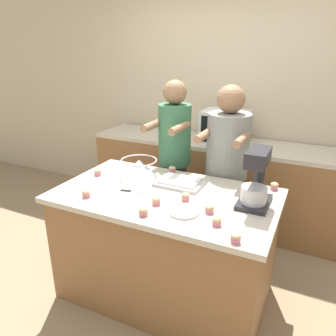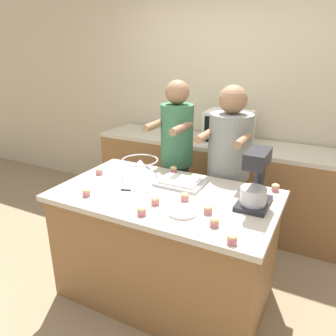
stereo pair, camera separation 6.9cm
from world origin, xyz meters
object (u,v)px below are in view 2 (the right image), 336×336
Objects in this scene: stand_mixer at (256,182)px; cupcake_9 at (142,211)px; cupcake_3 at (86,192)px; cupcake_8 at (173,170)px; knife at (133,191)px; cupcake_4 at (232,239)px; cupcake_5 at (155,200)px; cupcake_0 at (208,209)px; cupcake_7 at (214,222)px; person_left at (176,163)px; cupcake_1 at (275,187)px; person_right at (228,175)px; cupcake_2 at (99,171)px; mixing_bowl at (140,168)px; baking_tray at (181,182)px; microwave_oven at (229,127)px; cupcake_6 at (185,197)px; small_plate at (182,212)px.

stand_mixer is 0.76m from cupcake_9.
cupcake_3 is 0.77m from cupcake_8.
cupcake_9 reaches higher than knife.
cupcake_5 is (-0.60, 0.22, 0.00)m from cupcake_4.
cupcake_0 and cupcake_5 have the same top height.
cupcake_3 is 0.95m from cupcake_7.
person_left reaches higher than cupcake_1.
cupcake_4 reaches higher than knife.
cupcake_5 is (-0.68, -0.59, 0.00)m from cupcake_1.
person_right is 27.39× the size of cupcake_2.
cupcake_1 is at bearing 11.71° from mixing_bowl.
person_left is 27.68× the size of cupcake_0.
baking_tray is at bearing 89.00° from cupcake_5.
microwave_oven is at bearing 67.98° from person_left.
person_left is at bearing 164.80° from cupcake_1.
cupcake_1 is at bearing 40.43° from cupcake_6.
knife is (-0.49, -0.74, 0.05)m from person_right.
cupcake_2 is 0.80m from cupcake_9.
cupcake_3 is at bearing -107.63° from microwave_oven.
cupcake_7 is 0.90m from cupcake_8.
cupcake_5 is at bearing 169.16° from cupcake_7.
person_left is at bearing 103.87° from cupcake_9.
cupcake_0 and cupcake_4 have the same top height.
cupcake_4 is (0.01, -0.50, -0.14)m from stand_mixer.
cupcake_3 and cupcake_6 have the same top height.
person_right reaches higher than cupcake_2.
cupcake_3 is 1.00× the size of cupcake_7.
cupcake_3 is at bearing -106.61° from mixing_bowl.
cupcake_4 is (0.24, -0.26, 0.00)m from cupcake_0.
cupcake_0 reaches higher than small_plate.
person_left is at bearing 75.59° from cupcake_3.
baking_tray is 0.28m from cupcake_6.
cupcake_1 is 1.40m from cupcake_2.
microwave_oven is at bearing 60.86° from cupcake_2.
cupcake_1 is 1.00× the size of cupcake_5.
person_left reaches higher than cupcake_3.
stand_mixer is 1.10× the size of baking_tray.
person_right is 0.76m from mixing_bowl.
cupcake_9 is at bearing -6.82° from cupcake_3.
baking_tray reaches higher than small_plate.
cupcake_0 is at bearing -52.60° from person_left.
knife is at bearing 131.41° from cupcake_9.
cupcake_8 reaches higher than knife.
baking_tray is at bearing 0.57° from mixing_bowl.
cupcake_6 is (-0.21, 0.10, 0.00)m from cupcake_0.
cupcake_1 is at bearing -54.54° from microwave_oven.
cupcake_0 is 1.06m from cupcake_2.
baking_tray is (0.36, 0.00, -0.06)m from mixing_bowl.
cupcake_6 is 1.00× the size of cupcake_9.
cupcake_9 is (0.68, -0.43, 0.00)m from cupcake_2.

